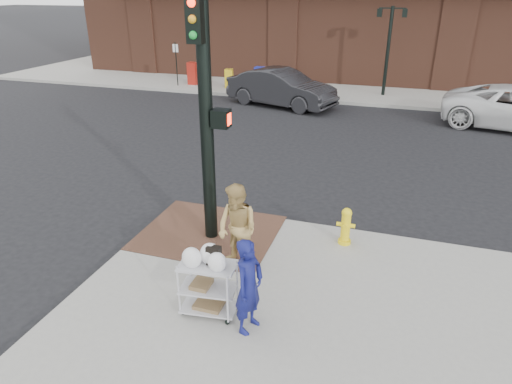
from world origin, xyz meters
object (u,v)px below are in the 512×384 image
(traffic_signal_pole, at_px, (206,111))
(pedestrian_tan, at_px, (237,229))
(woman_blue, at_px, (249,286))
(utility_cart, at_px, (208,284))
(lamp_post, at_px, (389,42))
(sedan_dark, at_px, (281,88))
(fire_hydrant, at_px, (346,226))

(traffic_signal_pole, xyz_separation_m, pedestrian_tan, (0.93, -0.94, -1.85))
(woman_blue, height_order, utility_cart, woman_blue)
(traffic_signal_pole, relative_size, utility_cart, 4.12)
(woman_blue, relative_size, utility_cart, 1.27)
(pedestrian_tan, height_order, utility_cart, pedestrian_tan)
(lamp_post, distance_m, utility_cart, 17.67)
(lamp_post, distance_m, sedan_dark, 5.58)
(pedestrian_tan, xyz_separation_m, sedan_dark, (-2.72, 13.06, -0.17))
(woman_blue, xyz_separation_m, fire_hydrant, (1.03, 3.00, -0.37))
(woman_blue, relative_size, sedan_dark, 0.31)
(utility_cart, bearing_deg, woman_blue, -11.70)
(lamp_post, xyz_separation_m, fire_hydrant, (0.20, -14.64, -2.06))
(traffic_signal_pole, bearing_deg, sedan_dark, 98.40)
(utility_cart, distance_m, fire_hydrant, 3.35)
(traffic_signal_pole, distance_m, pedestrian_tan, 2.27)
(traffic_signal_pole, distance_m, sedan_dark, 12.41)
(traffic_signal_pole, relative_size, pedestrian_tan, 3.00)
(lamp_post, distance_m, traffic_signal_pole, 15.43)
(sedan_dark, relative_size, fire_hydrant, 6.26)
(sedan_dark, bearing_deg, utility_cart, -152.32)
(traffic_signal_pole, xyz_separation_m, sedan_dark, (-1.79, 12.11, -2.01))
(lamp_post, height_order, fire_hydrant, lamp_post)
(traffic_signal_pole, relative_size, woman_blue, 3.25)
(sedan_dark, height_order, fire_hydrant, sedan_dark)
(sedan_dark, height_order, utility_cart, sedan_dark)
(woman_blue, bearing_deg, fire_hydrant, -5.00)
(pedestrian_tan, bearing_deg, sedan_dark, 126.63)
(traffic_signal_pole, xyz_separation_m, fire_hydrant, (2.68, 0.58, -2.28))
(woman_blue, bearing_deg, lamp_post, 11.27)
(lamp_post, relative_size, sedan_dark, 0.81)
(woman_blue, height_order, sedan_dark, woman_blue)
(lamp_post, height_order, traffic_signal_pole, traffic_signal_pole)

